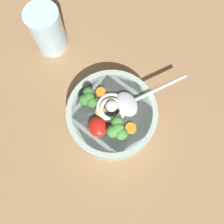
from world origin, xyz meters
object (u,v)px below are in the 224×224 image
(noodle_pile, at_px, (112,108))
(soup_spoon, at_px, (132,101))
(drinking_glass, at_px, (47,30))
(soup_bowl, at_px, (112,115))

(noodle_pile, distance_m, soup_spoon, 0.05)
(noodle_pile, height_order, drinking_glass, drinking_glass)
(noodle_pile, relative_size, drinking_glass, 0.61)
(noodle_pile, xyz_separation_m, soup_spoon, (0.01, 0.05, -0.00))
(soup_bowl, distance_m, drinking_glass, 0.26)
(soup_bowl, height_order, soup_spoon, soup_spoon)
(soup_spoon, bearing_deg, soup_bowl, -180.00)
(noodle_pile, height_order, soup_spoon, noodle_pile)
(soup_spoon, bearing_deg, drinking_glass, 111.53)
(drinking_glass, bearing_deg, soup_spoon, 18.36)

